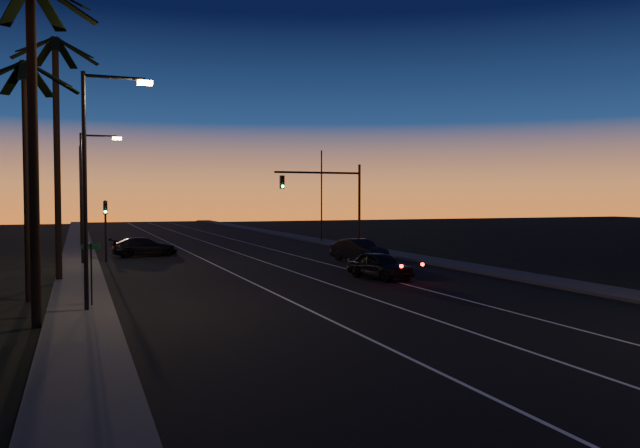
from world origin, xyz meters
name	(u,v)px	position (x,y,z in m)	size (l,w,h in m)	color
road	(284,272)	(0.00, 30.00, 0.01)	(20.00, 170.00, 0.01)	black
sidewalk_left	(80,280)	(-11.20, 30.00, 0.08)	(2.40, 170.00, 0.16)	#363633
sidewalk_right	(448,263)	(11.20, 30.00, 0.08)	(2.40, 170.00, 0.16)	#363633
lane_stripe_left	(234,274)	(-3.00, 30.00, 0.02)	(0.12, 160.00, 0.01)	silver
lane_stripe_mid	(292,271)	(0.50, 30.00, 0.02)	(0.12, 160.00, 0.01)	silver
lane_stripe_right	(347,269)	(4.00, 30.00, 0.02)	(0.12, 160.00, 0.01)	silver
palm_near	(33,115)	(-12.60, 18.00, 7.07)	(4.25, 4.16, 11.53)	black
palm_mid	(27,152)	(-13.20, 24.00, 6.25)	(4.25, 4.16, 10.03)	black
palm_far	(57,134)	(-12.20, 30.00, 7.61)	(4.25, 4.16, 12.53)	black
streetlight_left_near	(93,171)	(-10.70, 20.00, 5.32)	(2.55, 0.26, 9.00)	black
streetlight_left_far	(87,187)	(-10.69, 38.00, 5.06)	(2.55, 0.26, 8.50)	black
street_sign	(91,267)	(-10.80, 21.00, 1.66)	(0.70, 0.06, 2.60)	black
signal_mast	(332,192)	(7.14, 39.99, 4.78)	(7.10, 0.41, 7.00)	black
signal_post	(105,219)	(-9.50, 39.98, 2.89)	(0.28, 0.37, 4.20)	black
far_pole_left	(80,196)	(-11.00, 55.00, 4.50)	(0.14, 0.14, 9.00)	black
far_pole_right	(322,197)	(11.00, 52.00, 4.50)	(0.14, 0.14, 9.00)	black
lead_car	(380,265)	(3.82, 25.14, 0.73)	(2.66, 4.93, 1.43)	black
right_car	(359,250)	(6.62, 33.82, 0.78)	(2.70, 4.90, 1.53)	black
cross_car	(144,247)	(-6.65, 43.20, 0.72)	(5.07, 2.60, 1.41)	black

